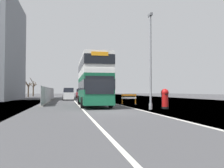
# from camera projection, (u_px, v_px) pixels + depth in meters

# --- Properties ---
(ground) EXTENTS (140.00, 280.00, 0.10)m
(ground) POSITION_uv_depth(u_px,v_px,m) (113.00, 112.00, 16.59)
(ground) COLOR #424244
(double_decker_bus) EXTENTS (2.92, 10.52, 4.88)m
(double_decker_bus) POSITION_uv_depth(u_px,v_px,m) (93.00, 81.00, 23.33)
(double_decker_bus) COLOR #145638
(double_decker_bus) RESTS_ON ground
(lamppost_foreground) EXTENTS (0.29, 0.70, 8.00)m
(lamppost_foreground) POSITION_uv_depth(u_px,v_px,m) (150.00, 64.00, 18.79)
(lamppost_foreground) COLOR gray
(lamppost_foreground) RESTS_ON ground
(red_pillar_postbox) EXTENTS (0.66, 0.66, 1.72)m
(red_pillar_postbox) POSITION_uv_depth(u_px,v_px,m) (165.00, 98.00, 19.50)
(red_pillar_postbox) COLOR black
(red_pillar_postbox) RESTS_ON ground
(roadworks_barrier) EXTENTS (1.81, 0.62, 1.18)m
(roadworks_barrier) POSITION_uv_depth(u_px,v_px,m) (129.00, 98.00, 25.62)
(roadworks_barrier) COLOR orange
(roadworks_barrier) RESTS_ON ground
(construction_site_fence) EXTENTS (0.44, 24.00, 2.09)m
(construction_site_fence) POSITION_uv_depth(u_px,v_px,m) (49.00, 95.00, 33.52)
(construction_site_fence) COLOR #A8AAAD
(construction_site_fence) RESTS_ON ground
(car_oncoming_near) EXTENTS (1.94, 4.11, 2.08)m
(car_oncoming_near) POSITION_uv_depth(u_px,v_px,m) (69.00, 94.00, 38.52)
(car_oncoming_near) COLOR silver
(car_oncoming_near) RESTS_ON ground
(car_receding_mid) EXTENTS (2.06, 4.05, 2.17)m
(car_receding_mid) POSITION_uv_depth(u_px,v_px,m) (83.00, 94.00, 47.78)
(car_receding_mid) COLOR slate
(car_receding_mid) RESTS_ON ground
(car_receding_far) EXTENTS (2.08, 4.01, 2.09)m
(car_receding_far) POSITION_uv_depth(u_px,v_px,m) (80.00, 94.00, 54.43)
(car_receding_far) COLOR maroon
(car_receding_far) RESTS_ON ground
(car_far_side) EXTENTS (1.99, 4.22, 1.99)m
(car_far_side) POSITION_uv_depth(u_px,v_px,m) (67.00, 93.00, 60.98)
(car_far_side) COLOR navy
(car_far_side) RESTS_ON ground
(bare_tree_far_verge_near) EXTENTS (2.89, 2.33, 4.56)m
(bare_tree_far_verge_near) POSITION_uv_depth(u_px,v_px,m) (28.00, 88.00, 58.04)
(bare_tree_far_verge_near) COLOR #4C3D2D
(bare_tree_far_verge_near) RESTS_ON ground
(bare_tree_far_verge_mid) EXTENTS (2.33, 2.43, 5.49)m
(bare_tree_far_verge_mid) POSITION_uv_depth(u_px,v_px,m) (33.00, 88.00, 67.45)
(bare_tree_far_verge_mid) COLOR #4C3D2D
(bare_tree_far_verge_mid) RESTS_ON ground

